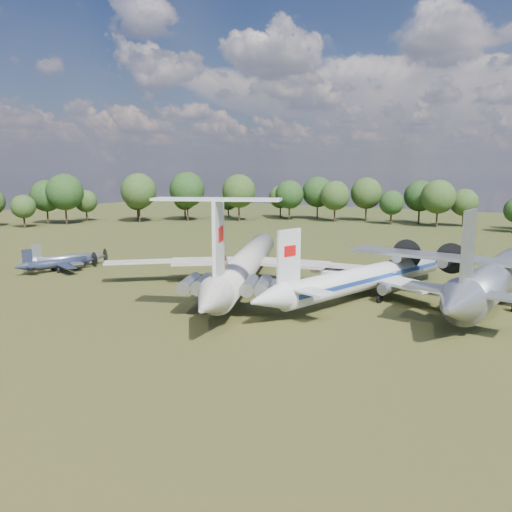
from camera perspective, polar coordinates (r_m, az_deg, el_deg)
The scene contains 7 objects.
ground at distance 70.10m, azimuth -3.90°, elevation -2.94°, with size 300.00×300.00×0.00m, color #1D3712.
il62_airliner at distance 66.39m, azimuth -1.13°, elevation -1.43°, with size 39.18×50.93×5.00m, color silver, non-canonical shape.
tu104_jet at distance 62.17m, azimuth 12.64°, elevation -2.88°, with size 30.24×40.31×4.03m, color silver, non-canonical shape.
an12_transport at distance 62.87m, azimuth 25.47°, elevation -2.94°, with size 35.07×39.20×5.16m, color gray, non-canonical shape.
small_prop_west at distance 82.47m, azimuth -21.76°, elevation -1.00°, with size 9.82×13.38×1.96m, color black, non-canonical shape.
small_prop_northwest at distance 85.56m, azimuth -20.79°, elevation -0.55°, with size 10.28×14.01×2.06m, color #989BA0, non-canonical shape.
person_on_il62 at distance 52.24m, azimuth -3.55°, elevation -0.75°, with size 0.62×0.41×1.69m, color #875B45.
Camera 1 is at (40.42, -55.19, 15.29)m, focal length 35.00 mm.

